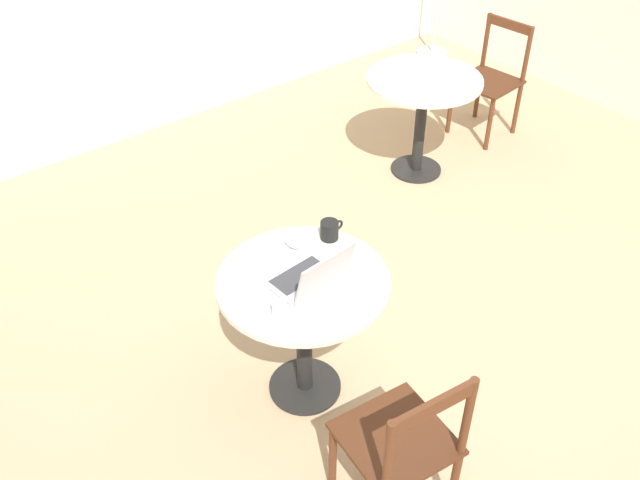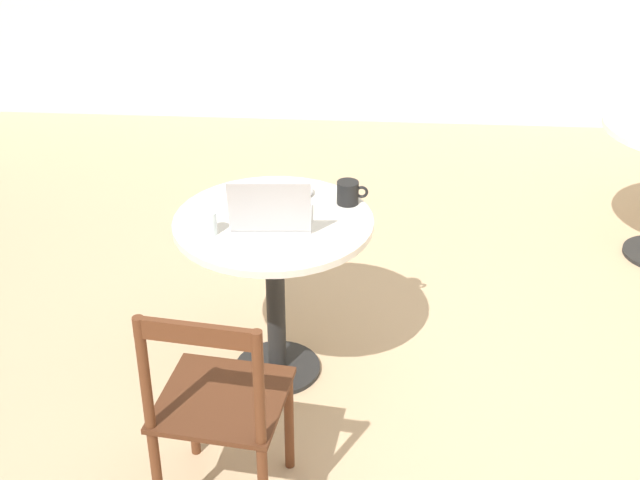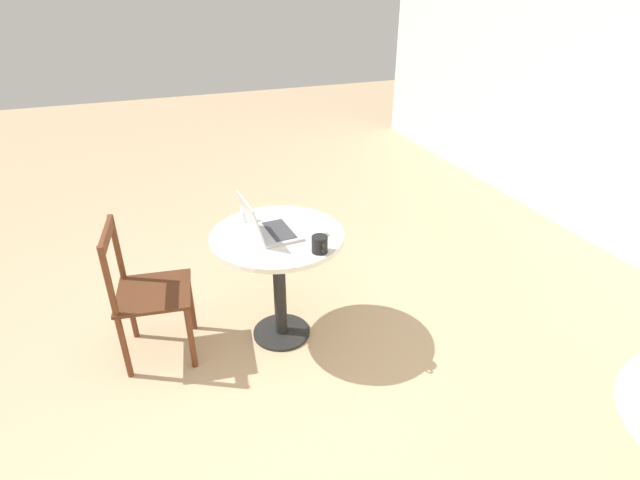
{
  "view_description": "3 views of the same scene",
  "coord_description": "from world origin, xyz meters",
  "views": [
    {
      "loc": [
        -2.14,
        -1.64,
        2.89
      ],
      "look_at": [
        -0.37,
        0.57,
        0.65
      ],
      "focal_mm": 40.0,
      "sensor_mm": 36.0,
      "label": 1
    },
    {
      "loc": [
        -0.28,
        -2.78,
        2.41
      ],
      "look_at": [
        -0.51,
        0.44,
        0.58
      ],
      "focal_mm": 50.0,
      "sensor_mm": 36.0,
      "label": 2
    },
    {
      "loc": [
        1.84,
        -0.36,
        2.12
      ],
      "look_at": [
        -0.56,
        0.52,
        0.73
      ],
      "focal_mm": 28.0,
      "sensor_mm": 36.0,
      "label": 3
    }
  ],
  "objects": [
    {
      "name": "ground_plane",
      "position": [
        0.0,
        0.0,
        0.0
      ],
      "size": [
        16.0,
        16.0,
        0.0
      ],
      "primitive_type": "plane",
      "color": "tan"
    },
    {
      "name": "cafe_table_near",
      "position": [
        -0.69,
        0.3,
        0.59
      ],
      "size": [
        0.8,
        0.8,
        0.74
      ],
      "color": "black",
      "rests_on": "ground_plane"
    },
    {
      "name": "chair_near_front",
      "position": [
        -0.79,
        -0.48,
        0.44
      ],
      "size": [
        0.47,
        0.47,
        0.88
      ],
      "color": "#562D19",
      "rests_on": "ground_plane"
    },
    {
      "name": "laptop",
      "position": [
        -0.69,
        0.25,
        0.8
      ],
      "size": [
        0.33,
        0.32,
        0.25
      ],
      "color": "#B7B7BC",
      "rests_on": "cafe_table_near"
    },
    {
      "name": "mouse",
      "position": [
        -0.57,
        0.53,
        0.76
      ],
      "size": [
        0.06,
        0.1,
        0.03
      ],
      "color": "#B7B7BC",
      "rests_on": "cafe_table_near"
    },
    {
      "name": "mug",
      "position": [
        -0.4,
        0.46,
        0.79
      ],
      "size": [
        0.13,
        0.09,
        0.09
      ],
      "color": "black",
      "rests_on": "cafe_table_near"
    },
    {
      "name": "drinking_glass",
      "position": [
        -0.91,
        0.16,
        0.79
      ],
      "size": [
        0.06,
        0.06,
        0.09
      ],
      "color": "silver",
      "rests_on": "cafe_table_near"
    }
  ]
}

